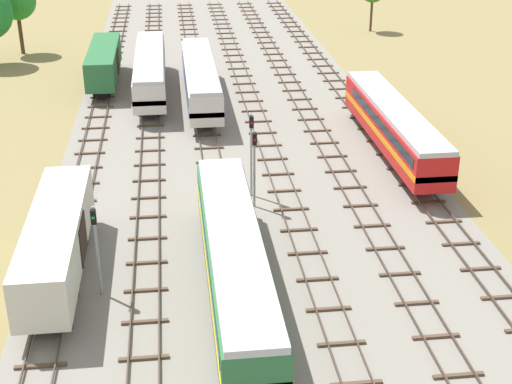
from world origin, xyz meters
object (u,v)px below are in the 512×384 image
at_px(signal_post_near, 251,146).
at_px(signal_post_mid, 254,160).
at_px(freight_boxcar_far_left_near, 57,239).
at_px(signal_post_nearest, 96,240).
at_px(diesel_railcar_centre_left_midfar, 201,77).
at_px(diesel_railcar_left_far, 150,68).
at_px(diesel_railcar_right_mid, 393,124).
at_px(diesel_railcar_centre_left_nearest, 234,257).
at_px(freight_boxcar_far_left_farther, 104,61).

bearing_deg(signal_post_near, signal_post_mid, -90.00).
relative_size(freight_boxcar_far_left_near, signal_post_nearest, 2.65).
height_order(diesel_railcar_centre_left_midfar, signal_post_near, signal_post_near).
xyz_separation_m(diesel_railcar_left_far, signal_post_mid, (7.16, -26.96, 0.86)).
relative_size(diesel_railcar_centre_left_midfar, signal_post_mid, 3.76).
bearing_deg(diesel_railcar_left_far, diesel_railcar_right_mid, -44.59).
relative_size(freight_boxcar_far_left_near, signal_post_near, 2.33).
xyz_separation_m(diesel_railcar_centre_left_midfar, signal_post_near, (2.39, -21.37, 1.17)).
xyz_separation_m(diesel_railcar_centre_left_midfar, signal_post_nearest, (-7.16, -33.00, 0.76)).
height_order(diesel_railcar_right_mid, signal_post_mid, signal_post_mid).
relative_size(signal_post_nearest, signal_post_near, 0.88).
distance_m(diesel_railcar_left_far, signal_post_mid, 27.90).
relative_size(diesel_railcar_right_mid, diesel_railcar_centre_left_midfar, 1.00).
height_order(diesel_railcar_centre_left_nearest, signal_post_nearest, signal_post_nearest).
xyz_separation_m(freight_boxcar_far_left_near, freight_boxcar_far_left_farther, (0.00, 38.69, 0.00)).
xyz_separation_m(freight_boxcar_far_left_near, diesel_railcar_centre_left_midfar, (9.54, 30.89, 0.15)).
relative_size(freight_boxcar_far_left_near, diesel_railcar_right_mid, 0.68).
relative_size(freight_boxcar_far_left_farther, signal_post_mid, 2.57).
xyz_separation_m(diesel_railcar_centre_left_midfar, freight_boxcar_far_left_farther, (-9.54, 7.80, -0.15)).
relative_size(diesel_railcar_centre_left_nearest, signal_post_nearest, 3.89).
bearing_deg(diesel_railcar_left_far, diesel_railcar_centre_left_midfar, -38.55).
xyz_separation_m(diesel_railcar_centre_left_midfar, signal_post_mid, (2.39, -23.15, 0.86)).
bearing_deg(signal_post_nearest, freight_boxcar_far_left_near, 138.45).
bearing_deg(freight_boxcar_far_left_farther, diesel_railcar_centre_left_midfar, -39.29).
bearing_deg(diesel_railcar_right_mid, signal_post_nearest, -140.06).
relative_size(diesel_railcar_right_mid, diesel_railcar_left_far, 1.00).
xyz_separation_m(diesel_railcar_right_mid, signal_post_nearest, (-21.48, -17.98, 0.76)).
bearing_deg(diesel_railcar_centre_left_midfar, freight_boxcar_far_left_farther, 140.71).
bearing_deg(freight_boxcar_far_left_farther, signal_post_near, -67.77).
xyz_separation_m(diesel_railcar_left_far, signal_post_near, (7.16, -25.18, 1.17)).
height_order(diesel_railcar_centre_left_midfar, signal_post_mid, signal_post_mid).
relative_size(freight_boxcar_far_left_near, freight_boxcar_far_left_farther, 1.00).
relative_size(diesel_railcar_left_far, signal_post_nearest, 3.89).
distance_m(signal_post_nearest, signal_post_mid, 13.71).
bearing_deg(freight_boxcar_far_left_farther, freight_boxcar_far_left_near, -90.00).
height_order(diesel_railcar_left_far, signal_post_mid, signal_post_mid).
xyz_separation_m(diesel_railcar_centre_left_nearest, diesel_railcar_left_far, (-4.77, 38.13, 0.00)).
xyz_separation_m(diesel_railcar_left_far, freight_boxcar_far_left_farther, (-4.77, 4.00, -0.15)).
distance_m(diesel_railcar_centre_left_nearest, diesel_railcar_centre_left_midfar, 34.33).
xyz_separation_m(diesel_railcar_right_mid, signal_post_mid, (-11.93, -8.14, 0.86)).
relative_size(diesel_railcar_centre_left_nearest, signal_post_near, 3.42).
relative_size(diesel_railcar_centre_left_midfar, signal_post_near, 3.42).
bearing_deg(freight_boxcar_far_left_farther, diesel_railcar_right_mid, -43.72).
bearing_deg(diesel_railcar_centre_left_midfar, diesel_railcar_right_mid, -46.36).
bearing_deg(diesel_railcar_left_far, signal_post_mid, -75.13).
xyz_separation_m(diesel_railcar_centre_left_nearest, freight_boxcar_far_left_near, (-9.54, 3.44, -0.15)).
xyz_separation_m(signal_post_nearest, signal_post_mid, (9.54, 9.84, 0.10)).
bearing_deg(diesel_railcar_left_far, signal_post_near, -74.13).
relative_size(diesel_railcar_centre_left_nearest, diesel_railcar_centre_left_midfar, 1.00).
distance_m(freight_boxcar_far_left_near, signal_post_nearest, 3.31).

